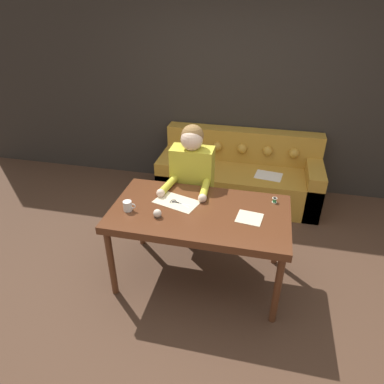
% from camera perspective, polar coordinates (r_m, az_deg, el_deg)
% --- Properties ---
extents(ground_plane, '(16.00, 16.00, 0.00)m').
position_cam_1_polar(ground_plane, '(3.44, 1.80, -14.59)').
color(ground_plane, '#4C3323').
extents(wall_back, '(8.00, 0.06, 2.60)m').
position_cam_1_polar(wall_back, '(4.63, 7.27, 16.12)').
color(wall_back, '#2D2823').
rests_on(wall_back, ground_plane).
extents(dining_table, '(1.56, 0.86, 0.78)m').
position_cam_1_polar(dining_table, '(3.03, 1.27, -4.24)').
color(dining_table, '#562D19').
rests_on(dining_table, ground_plane).
extents(couch, '(2.04, 0.83, 0.87)m').
position_cam_1_polar(couch, '(4.58, 7.89, 2.63)').
color(couch, '#B7842D').
rests_on(couch, ground_plane).
extents(person, '(0.48, 0.60, 1.34)m').
position_cam_1_polar(person, '(3.54, 0.00, 1.09)').
color(person, '#33281E').
rests_on(person, ground_plane).
extents(pattern_paper_main, '(0.44, 0.34, 0.00)m').
position_cam_1_polar(pattern_paper_main, '(3.11, -2.59, -1.65)').
color(pattern_paper_main, beige).
rests_on(pattern_paper_main, dining_table).
extents(pattern_paper_offcut, '(0.23, 0.22, 0.00)m').
position_cam_1_polar(pattern_paper_offcut, '(2.93, 9.55, -4.27)').
color(pattern_paper_offcut, beige).
rests_on(pattern_paper_offcut, dining_table).
extents(scissors, '(0.21, 0.11, 0.01)m').
position_cam_1_polar(scissors, '(3.10, -2.56, -1.77)').
color(scissors, silver).
rests_on(scissors, dining_table).
extents(mug, '(0.11, 0.08, 0.09)m').
position_cam_1_polar(mug, '(3.02, -10.65, -2.29)').
color(mug, silver).
rests_on(mug, dining_table).
extents(thread_spool, '(0.04, 0.04, 0.05)m').
position_cam_1_polar(thread_spool, '(3.18, 13.60, -1.34)').
color(thread_spool, '#338C4C').
rests_on(thread_spool, dining_table).
extents(pin_cushion, '(0.07, 0.07, 0.07)m').
position_cam_1_polar(pin_cushion, '(2.91, -5.79, -3.59)').
color(pin_cushion, '#4C3828').
rests_on(pin_cushion, dining_table).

